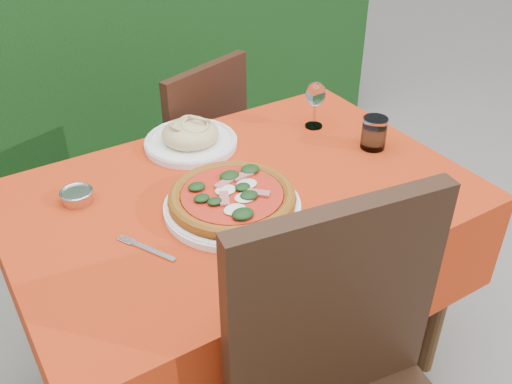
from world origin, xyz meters
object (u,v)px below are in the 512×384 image
pizza_plate (232,200)px  fork (152,251)px  steel_ramekin (77,197)px  chair_far (192,150)px  pasta_plate (191,137)px  water_glass (374,135)px  wine_glass (316,96)px

pizza_plate → fork: pizza_plate is taller
fork → steel_ramekin: (-0.09, 0.30, 0.01)m
chair_far → pizza_plate: (-0.23, -0.72, 0.27)m
pasta_plate → steel_ramekin: 0.41m
steel_ramekin → fork: bearing=-74.2°
pizza_plate → fork: 0.26m
water_glass → steel_ramekin: bearing=167.0°
steel_ramekin → pizza_plate: bearing=-37.4°
pasta_plate → wine_glass: wine_glass is taller
wine_glass → fork: bearing=-156.6°
wine_glass → fork: wine_glass is taller
pizza_plate → water_glass: bearing=5.8°
wine_glass → fork: size_ratio=0.86×
wine_glass → steel_ramekin: (-0.81, -0.01, -0.10)m
pizza_plate → steel_ramekin: 0.42m
wine_glass → steel_ramekin: size_ratio=1.94×
water_glass → fork: 0.80m
chair_far → fork: size_ratio=4.76×
fork → wine_glass: bearing=-3.8°
pasta_plate → steel_ramekin: bearing=-164.5°
pasta_plate → water_glass: bearing=-33.2°
wine_glass → fork: 0.79m
water_glass → pasta_plate: bearing=146.8°
water_glass → pizza_plate: bearing=-174.2°
chair_far → pasta_plate: (-0.17, -0.36, 0.27)m
pasta_plate → water_glass: water_glass is taller
fork → water_glass: bearing=-20.0°
pasta_plate → water_glass: size_ratio=2.87×
chair_far → fork: bearing=40.3°
water_glass → wine_glass: (-0.07, 0.21, 0.07)m
chair_far → water_glass: 0.79m
wine_glass → steel_ramekin: wine_glass is taller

